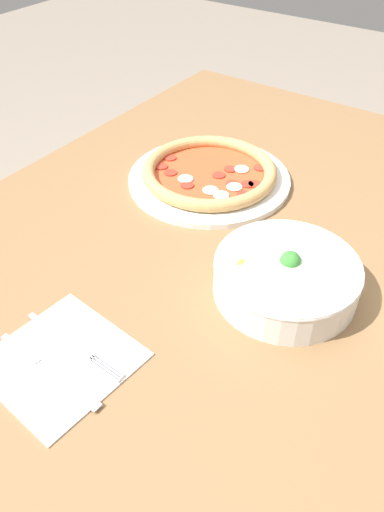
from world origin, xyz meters
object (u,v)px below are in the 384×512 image
at_px(fork, 74,345).
at_px(pizza, 209,174).
at_px(bowl, 286,276).
at_px(knife, 44,367).

bearing_deg(fork, pizza, 102.66).
distance_m(bowl, fork, 0.33).
distance_m(fork, knife, 0.05).
height_order(pizza, knife, pizza).
relative_size(pizza, fork, 1.73).
xyz_separation_m(pizza, knife, (0.53, 0.08, -0.01)).
height_order(fork, knife, same).
distance_m(pizza, fork, 0.48).
distance_m(pizza, bowl, 0.34).
bearing_deg(bowl, pizza, -126.63).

